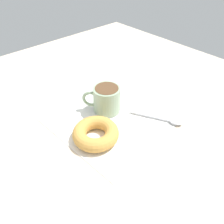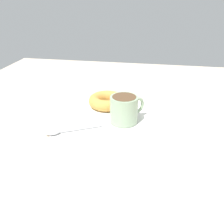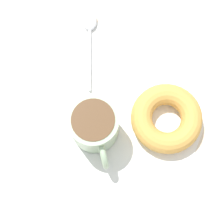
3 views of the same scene
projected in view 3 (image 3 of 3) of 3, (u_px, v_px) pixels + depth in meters
ground_plane at (121, 123)px, 62.83cm from camera, size 120.00×120.00×2.00cm
napkin at (112, 115)px, 61.97cm from camera, size 31.48×31.48×0.30cm
coffee_cup at (94, 126)px, 57.37cm from camera, size 9.20×8.60×7.51cm
donut at (167, 118)px, 59.91cm from camera, size 11.52×11.52×3.44cm
spoon at (90, 33)px, 65.12cm from camera, size 13.61×8.14×0.90cm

